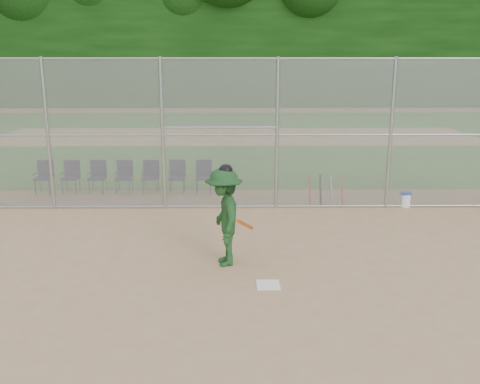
{
  "coord_description": "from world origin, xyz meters",
  "views": [
    {
      "loc": [
        -0.13,
        -8.94,
        4.07
      ],
      "look_at": [
        0.0,
        2.5,
        1.1
      ],
      "focal_mm": 40.0,
      "sensor_mm": 36.0,
      "label": 1
    }
  ],
  "objects_px": {
    "batter_at_plate": "(224,217)",
    "water_cooler": "(405,199)",
    "home_plate": "(268,285)",
    "chair_0": "(44,177)"
  },
  "relations": [
    {
      "from": "water_cooler",
      "to": "chair_0",
      "type": "xyz_separation_m",
      "value": [
        -10.38,
        1.6,
        0.28
      ]
    },
    {
      "from": "home_plate",
      "to": "water_cooler",
      "type": "relative_size",
      "value": 1.04
    },
    {
      "from": "batter_at_plate",
      "to": "water_cooler",
      "type": "height_order",
      "value": "batter_at_plate"
    },
    {
      "from": "water_cooler",
      "to": "home_plate",
      "type": "bearing_deg",
      "value": -128.59
    },
    {
      "from": "water_cooler",
      "to": "chair_0",
      "type": "distance_m",
      "value": 10.5
    },
    {
      "from": "batter_at_plate",
      "to": "water_cooler",
      "type": "bearing_deg",
      "value": 39.71
    },
    {
      "from": "home_plate",
      "to": "batter_at_plate",
      "type": "xyz_separation_m",
      "value": [
        -0.81,
        1.05,
        0.97
      ]
    },
    {
      "from": "batter_at_plate",
      "to": "chair_0",
      "type": "height_order",
      "value": "batter_at_plate"
    },
    {
      "from": "home_plate",
      "to": "chair_0",
      "type": "height_order",
      "value": "chair_0"
    },
    {
      "from": "home_plate",
      "to": "batter_at_plate",
      "type": "bearing_deg",
      "value": 127.66
    }
  ]
}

